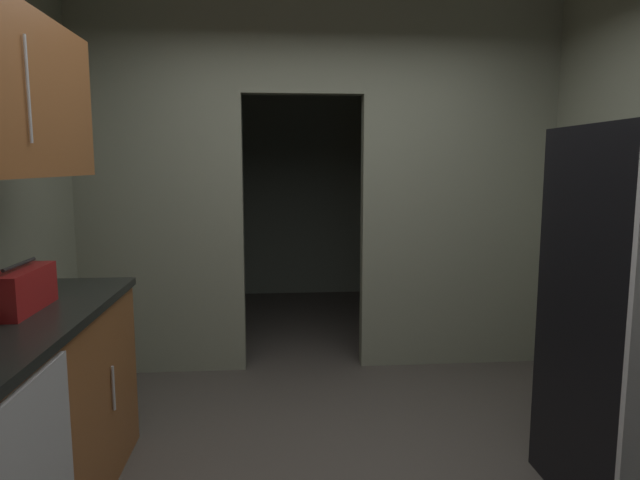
# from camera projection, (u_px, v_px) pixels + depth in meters

# --- Properties ---
(kitchen_partition) EXTENTS (3.57, 0.12, 2.83)m
(kitchen_partition) POSITION_uv_depth(u_px,v_px,m) (325.00, 173.00, 4.14)
(kitchen_partition) COLOR gray
(kitchen_partition) RESTS_ON ground
(adjoining_room_shell) EXTENTS (3.57, 2.58, 2.83)m
(adjoining_room_shell) POSITION_uv_depth(u_px,v_px,m) (307.00, 178.00, 5.92)
(adjoining_room_shell) COLOR gray
(adjoining_room_shell) RESTS_ON ground
(lower_cabinet_run) EXTENTS (0.67, 1.71, 0.94)m
(lower_cabinet_run) POSITION_uv_depth(u_px,v_px,m) (5.00, 433.00, 2.25)
(lower_cabinet_run) COLOR brown
(lower_cabinet_run) RESTS_ON ground
(boombox) EXTENTS (0.15, 0.41, 0.21)m
(boombox) POSITION_uv_depth(u_px,v_px,m) (21.00, 290.00, 2.35)
(boombox) COLOR maroon
(boombox) RESTS_ON lower_cabinet_run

